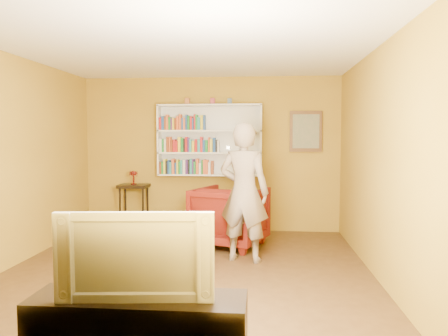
# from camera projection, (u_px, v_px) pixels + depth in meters

# --- Properties ---
(room_shell) EXTENTS (5.30, 5.80, 2.88)m
(room_shell) POSITION_uv_depth(u_px,v_px,m) (186.00, 190.00, 5.24)
(room_shell) COLOR #422B15
(room_shell) RESTS_ON ground
(bookshelf) EXTENTS (1.80, 0.29, 1.23)m
(bookshelf) POSITION_uv_depth(u_px,v_px,m) (210.00, 140.00, 7.60)
(bookshelf) COLOR white
(bookshelf) RESTS_ON room_shell
(books_row_lower) EXTENTS (0.93, 0.19, 0.27)m
(books_row_lower) POSITION_uv_depth(u_px,v_px,m) (187.00, 167.00, 7.56)
(books_row_lower) COLOR brown
(books_row_lower) RESTS_ON bookshelf
(books_row_middle) EXTENTS (1.03, 0.19, 0.27)m
(books_row_middle) POSITION_uv_depth(u_px,v_px,m) (189.00, 145.00, 7.53)
(books_row_middle) COLOR white
(books_row_middle) RESTS_ON bookshelf
(books_row_upper) EXTENTS (0.79, 0.19, 0.27)m
(books_row_upper) POSITION_uv_depth(u_px,v_px,m) (183.00, 123.00, 7.51)
(books_row_upper) COLOR red
(books_row_upper) RESTS_ON bookshelf
(ornament_left) EXTENTS (0.08, 0.08, 0.11)m
(ornament_left) POSITION_uv_depth(u_px,v_px,m) (187.00, 101.00, 7.52)
(ornament_left) COLOR #A75E2F
(ornament_left) RESTS_ON bookshelf
(ornament_centre) EXTENTS (0.08, 0.08, 0.11)m
(ornament_centre) POSITION_uv_depth(u_px,v_px,m) (213.00, 101.00, 7.49)
(ornament_centre) COLOR #9F3540
(ornament_centre) RESTS_ON bookshelf
(ornament_right) EXTENTS (0.07, 0.07, 0.10)m
(ornament_right) POSITION_uv_depth(u_px,v_px,m) (230.00, 101.00, 7.46)
(ornament_right) COLOR #435870
(ornament_right) RESTS_ON bookshelf
(framed_painting) EXTENTS (0.55, 0.05, 0.70)m
(framed_painting) POSITION_uv_depth(u_px,v_px,m) (306.00, 131.00, 7.49)
(framed_painting) COLOR #513217
(framed_painting) RESTS_ON room_shell
(console_table) EXTENTS (0.51, 0.39, 0.83)m
(console_table) POSITION_uv_depth(u_px,v_px,m) (134.00, 193.00, 7.62)
(console_table) COLOR black
(console_table) RESTS_ON ground
(ruby_lustre) EXTENTS (0.15, 0.15, 0.24)m
(ruby_lustre) POSITION_uv_depth(u_px,v_px,m) (134.00, 175.00, 7.60)
(ruby_lustre) COLOR maroon
(ruby_lustre) RESTS_ON console_table
(armchair) EXTENTS (1.25, 1.27, 0.91)m
(armchair) POSITION_uv_depth(u_px,v_px,m) (230.00, 216.00, 6.59)
(armchair) COLOR #4C0705
(armchair) RESTS_ON ground
(person) EXTENTS (0.76, 0.60, 1.84)m
(person) POSITION_uv_depth(u_px,v_px,m) (244.00, 192.00, 5.77)
(person) COLOR #7C6B5B
(person) RESTS_ON ground
(game_remote) EXTENTS (0.04, 0.15, 0.04)m
(game_remote) POSITION_uv_depth(u_px,v_px,m) (229.00, 148.00, 5.36)
(game_remote) COLOR white
(game_remote) RESTS_ON person
(tv_cabinet) EXTENTS (1.51, 0.45, 0.54)m
(tv_cabinet) POSITION_uv_depth(u_px,v_px,m) (139.00, 334.00, 3.05)
(tv_cabinet) COLOR black
(tv_cabinet) RESTS_ON ground
(television) EXTENTS (1.07, 0.25, 0.61)m
(television) POSITION_uv_depth(u_px,v_px,m) (137.00, 253.00, 3.01)
(television) COLOR black
(television) RESTS_ON tv_cabinet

